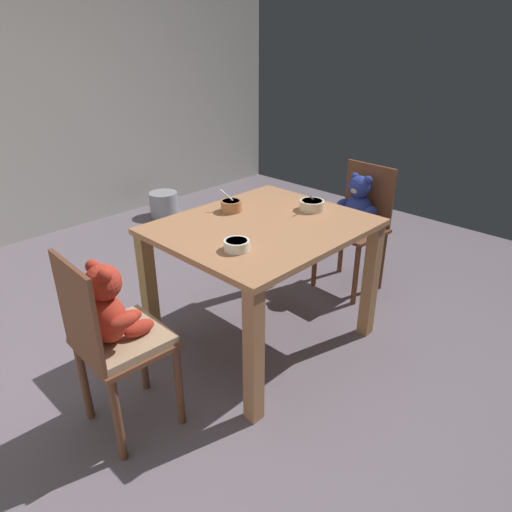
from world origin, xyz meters
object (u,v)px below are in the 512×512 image
at_px(teddy_chair_near_right, 357,213).
at_px(metal_pail, 164,204).
at_px(porridge_bowl_cream_near_right, 312,205).
at_px(teddy_chair_near_left, 113,325).
at_px(dining_table, 263,246).
at_px(porridge_bowl_white_near_left, 237,245).
at_px(porridge_bowl_terracotta_far_center, 231,206).

bearing_deg(teddy_chair_near_right, metal_pail, -85.01).
bearing_deg(metal_pail, porridge_bowl_cream_near_right, -102.55).
xyz_separation_m(teddy_chair_near_left, teddy_chair_near_right, (1.86, 0.01, -0.00)).
bearing_deg(teddy_chair_near_left, dining_table, 3.86).
bearing_deg(dining_table, porridge_bowl_white_near_left, -156.79).
bearing_deg(metal_pail, teddy_chair_near_left, -129.28).
relative_size(teddy_chair_near_left, porridge_bowl_cream_near_right, 5.92).
xyz_separation_m(teddy_chair_near_right, porridge_bowl_terracotta_far_center, (-0.92, 0.26, 0.22)).
height_order(teddy_chair_near_right, porridge_bowl_white_near_left, teddy_chair_near_right).
distance_m(teddy_chair_near_left, metal_pail, 2.83).
bearing_deg(porridge_bowl_terracotta_far_center, porridge_bowl_white_near_left, -130.43).
bearing_deg(dining_table, porridge_bowl_cream_near_right, -8.39).
xyz_separation_m(teddy_chair_near_right, metal_pail, (-0.09, 2.15, -0.43)).
bearing_deg(metal_pail, porridge_bowl_terracotta_far_center, -113.63).
height_order(dining_table, metal_pail, dining_table).
distance_m(teddy_chair_near_left, teddy_chair_near_right, 1.86).
distance_m(porridge_bowl_cream_near_right, metal_pail, 2.35).
relative_size(dining_table, teddy_chair_near_right, 1.23).
height_order(dining_table, teddy_chair_near_right, teddy_chair_near_right).
height_order(dining_table, porridge_bowl_terracotta_far_center, porridge_bowl_terracotta_far_center).
relative_size(teddy_chair_near_right, porridge_bowl_cream_near_right, 5.79).
distance_m(porridge_bowl_cream_near_right, porridge_bowl_white_near_left, 0.68).
bearing_deg(teddy_chair_near_left, metal_pail, 53.75).
height_order(porridge_bowl_cream_near_right, porridge_bowl_terracotta_far_center, porridge_bowl_cream_near_right).
xyz_separation_m(teddy_chair_near_right, porridge_bowl_white_near_left, (-1.26, -0.14, 0.21)).
xyz_separation_m(dining_table, metal_pail, (0.84, 2.15, -0.49)).
relative_size(porridge_bowl_terracotta_far_center, porridge_bowl_white_near_left, 1.03).
relative_size(porridge_bowl_white_near_left, metal_pail, 0.43).
relative_size(dining_table, porridge_bowl_cream_near_right, 7.15).
bearing_deg(teddy_chair_near_right, porridge_bowl_cream_near_right, 7.59).
bearing_deg(dining_table, porridge_bowl_terracotta_far_center, 86.04).
height_order(porridge_bowl_terracotta_far_center, porridge_bowl_white_near_left, porridge_bowl_terracotta_far_center).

